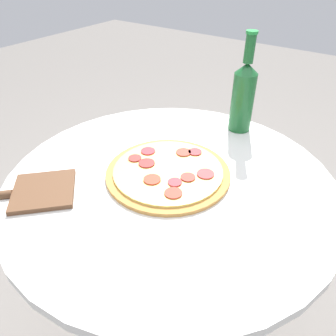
% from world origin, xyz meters
% --- Properties ---
extents(ground_plane, '(8.00, 8.00, 0.00)m').
position_xyz_m(ground_plane, '(0.00, 0.00, 0.00)').
color(ground_plane, slate).
extents(table, '(0.83, 0.83, 0.71)m').
position_xyz_m(table, '(0.00, 0.00, 0.50)').
color(table, silver).
rests_on(table, ground_plane).
extents(pizza, '(0.32, 0.32, 0.02)m').
position_xyz_m(pizza, '(0.01, -0.01, 0.72)').
color(pizza, '#B77F3D').
rests_on(pizza, table).
extents(beer_bottle, '(0.07, 0.07, 0.30)m').
position_xyz_m(beer_bottle, '(-0.03, -0.34, 0.82)').
color(beer_bottle, '#195628').
rests_on(beer_bottle, table).
extents(pizza_paddle, '(0.24, 0.24, 0.02)m').
position_xyz_m(pizza_paddle, '(0.23, 0.24, 0.72)').
color(pizza_paddle, brown).
rests_on(pizza_paddle, table).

